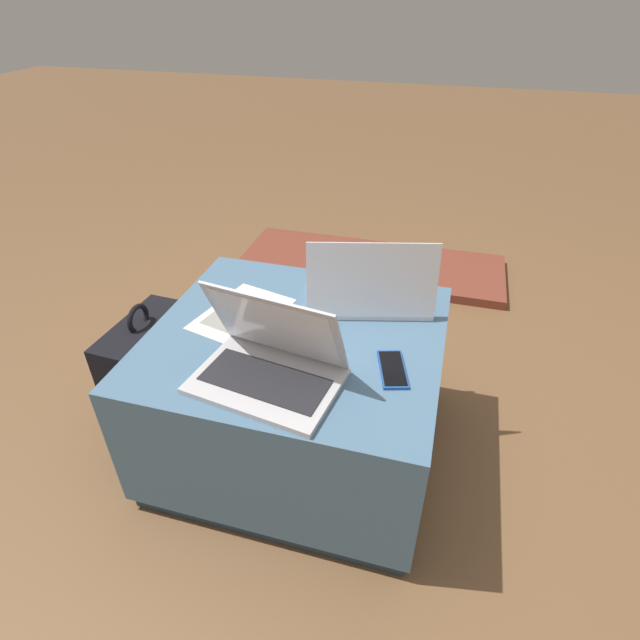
{
  "coord_description": "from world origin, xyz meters",
  "views": [
    {
      "loc": [
        0.38,
        -1.1,
        1.32
      ],
      "look_at": [
        0.08,
        -0.03,
        0.55
      ],
      "focal_mm": 28.0,
      "sensor_mm": 36.0,
      "label": 1
    }
  ],
  "objects_px": {
    "paper_sheet": "(242,314)",
    "laptop_near": "(270,362)",
    "backpack": "(151,377)",
    "laptop_far": "(369,292)",
    "cell_phone": "(393,369)"
  },
  "relations": [
    {
      "from": "cell_phone",
      "to": "paper_sheet",
      "type": "distance_m",
      "value": 0.5
    },
    {
      "from": "cell_phone",
      "to": "backpack",
      "type": "bearing_deg",
      "value": 159.09
    },
    {
      "from": "laptop_far",
      "to": "backpack",
      "type": "height_order",
      "value": "laptop_far"
    },
    {
      "from": "cell_phone",
      "to": "backpack",
      "type": "relative_size",
      "value": 0.33
    },
    {
      "from": "paper_sheet",
      "to": "laptop_near",
      "type": "bearing_deg",
      "value": -39.74
    },
    {
      "from": "cell_phone",
      "to": "paper_sheet",
      "type": "relative_size",
      "value": 0.48
    },
    {
      "from": "backpack",
      "to": "paper_sheet",
      "type": "relative_size",
      "value": 1.46
    },
    {
      "from": "laptop_near",
      "to": "cell_phone",
      "type": "distance_m",
      "value": 0.32
    },
    {
      "from": "laptop_near",
      "to": "backpack",
      "type": "distance_m",
      "value": 0.63
    },
    {
      "from": "laptop_far",
      "to": "backpack",
      "type": "distance_m",
      "value": 0.79
    },
    {
      "from": "cell_phone",
      "to": "backpack",
      "type": "xyz_separation_m",
      "value": [
        -0.81,
        0.06,
        -0.27
      ]
    },
    {
      "from": "paper_sheet",
      "to": "cell_phone",
      "type": "bearing_deg",
      "value": -2.55
    },
    {
      "from": "laptop_far",
      "to": "paper_sheet",
      "type": "distance_m",
      "value": 0.39
    },
    {
      "from": "laptop_near",
      "to": "paper_sheet",
      "type": "distance_m",
      "value": 0.32
    },
    {
      "from": "laptop_near",
      "to": "backpack",
      "type": "bearing_deg",
      "value": 170.03
    }
  ]
}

